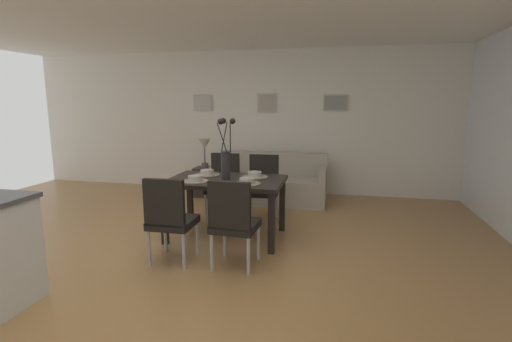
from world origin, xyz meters
name	(u,v)px	position (x,y,z in m)	size (l,w,h in m)	color
ground_plane	(191,255)	(0.00, 0.00, 0.00)	(9.00, 9.00, 0.00)	#A87A47
back_wall_panel	(256,122)	(0.00, 3.25, 1.30)	(9.00, 0.10, 2.60)	silver
ceiling_panel	(197,10)	(0.00, 0.40, 2.64)	(9.00, 7.20, 0.08)	white
dining_table	(226,186)	(0.22, 0.63, 0.65)	(1.40, 0.90, 0.74)	black
dining_chair_near_left	(170,216)	(-0.11, -0.24, 0.51)	(0.44, 0.44, 0.92)	black
dining_chair_near_right	(224,182)	(-0.09, 1.50, 0.51)	(0.45, 0.45, 0.92)	black
dining_chair_far_left	(233,219)	(0.55, -0.20, 0.51)	(0.46, 0.46, 0.92)	black
dining_chair_far_right	(263,184)	(0.51, 1.47, 0.51)	(0.47, 0.47, 0.92)	black
centerpiece_vase	(226,156)	(0.22, 0.64, 1.02)	(0.21, 0.23, 0.73)	#232326
placemat_near_left	(195,181)	(-0.09, 0.43, 0.74)	(0.32, 0.32, 0.01)	#7F705B
bowl_near_left	(195,178)	(-0.09, 0.43, 0.78)	(0.17, 0.17, 0.07)	#B2ADA3
placemat_near_right	(207,175)	(-0.09, 0.84, 0.74)	(0.32, 0.32, 0.01)	#7F705B
bowl_near_right	(207,172)	(-0.09, 0.84, 0.78)	(0.17, 0.17, 0.07)	#B2ADA3
placemat_far_left	(247,183)	(0.54, 0.43, 0.74)	(0.32, 0.32, 0.01)	#7F705B
bowl_far_left	(247,180)	(0.54, 0.43, 0.78)	(0.17, 0.17, 0.07)	#B2ADA3
placemat_far_right	(255,177)	(0.54, 0.84, 0.74)	(0.32, 0.32, 0.01)	#7F705B
bowl_far_right	(255,174)	(0.54, 0.84, 0.78)	(0.17, 0.17, 0.07)	#B2ADA3
sofa	(271,184)	(0.43, 2.51, 0.28)	(1.88, 0.84, 0.80)	#A89E8E
side_table	(205,182)	(-0.77, 2.56, 0.26)	(0.36, 0.36, 0.52)	black
table_lamp	(205,147)	(-0.77, 2.56, 0.89)	(0.22, 0.22, 0.51)	#4C4C51
framed_picture_left	(203,103)	(-1.02, 3.18, 1.65)	(0.36, 0.03, 0.30)	#B2ADA3
framed_picture_center	(267,103)	(0.22, 3.18, 1.65)	(0.34, 0.03, 0.34)	#B2ADA3
framed_picture_right	(336,103)	(1.46, 3.18, 1.65)	(0.44, 0.03, 0.30)	#B2ADA3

